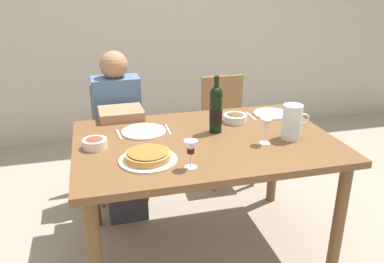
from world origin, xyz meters
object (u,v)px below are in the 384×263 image
dinner_plate_right_setting (144,131)px  chair_right (225,122)px  dining_table (205,153)px  wine_glass_right_diner (191,149)px  diner_left (120,129)px  salad_bowl (95,143)px  chair_left (118,133)px  baked_tart (148,156)px  dinner_plate_left_setting (271,114)px  wine_glass_left_diner (266,126)px  olive_bowl (235,118)px  wine_bottle (216,109)px  water_pitcher (292,124)px

dinner_plate_right_setting → chair_right: bearing=42.8°
dining_table → dinner_plate_right_setting: dinner_plate_right_setting is taller
wine_glass_right_diner → diner_left: bearing=105.4°
chair_right → salad_bowl: bearing=39.5°
diner_left → chair_left: bearing=-90.3°
dining_table → diner_left: 0.80m
salad_bowl → diner_left: 0.68m
baked_tart → dinner_plate_left_setting: baked_tart is taller
wine_glass_left_diner → dinner_plate_right_setting: bearing=152.1°
olive_bowl → dinner_plate_left_setting: (0.29, 0.08, -0.02)m
dinner_plate_right_setting → dining_table: bearing=-30.2°
wine_bottle → chair_left: (-0.55, 0.81, -0.41)m
wine_bottle → water_pitcher: wine_bottle is taller
olive_bowl → wine_bottle: bearing=-143.0°
diner_left → dinner_plate_left_setting: bearing=158.6°
dining_table → water_pitcher: water_pitcher is taller
diner_left → baked_tart: bearing=93.6°
baked_tart → dinner_plate_right_setting: bearing=85.3°
wine_bottle → chair_right: 0.98m
baked_tart → salad_bowl: bearing=137.7°
baked_tart → chair_left: 1.15m
wine_bottle → wine_glass_right_diner: 0.51m
water_pitcher → dinner_plate_right_setting: size_ratio=0.76×
dining_table → olive_bowl: bearing=40.1°
dining_table → baked_tart: size_ratio=4.97×
water_pitcher → olive_bowl: (-0.22, 0.34, -0.06)m
dinner_plate_left_setting → chair_right: size_ratio=0.28×
dining_table → salad_bowl: bearing=177.3°
dinner_plate_left_setting → chair_left: 1.21m
water_pitcher → diner_left: 1.24m
baked_tart → dinner_plate_left_setting: bearing=28.9°
water_pitcher → chair_left: 1.43m
wine_glass_left_diner → wine_glass_right_diner: (-0.48, -0.19, -0.00)m
salad_bowl → chair_left: (0.17, 0.87, -0.29)m
olive_bowl → diner_left: 0.86m
dinner_plate_left_setting → baked_tart: bearing=-151.1°
dining_table → olive_bowl: (0.27, 0.23, 0.12)m
salad_bowl → wine_glass_left_diner: bearing=-10.7°
water_pitcher → chair_right: (-0.04, 1.03, -0.35)m
wine_bottle → water_pitcher: 0.45m
wine_bottle → dinner_plate_left_setting: wine_bottle is taller
salad_bowl → chair_left: chair_left is taller
wine_bottle → wine_glass_left_diner: (0.22, -0.24, -0.04)m
wine_glass_left_diner → dinner_plate_right_setting: (-0.64, 0.34, -0.10)m
diner_left → chair_right: size_ratio=1.33×
dinner_plate_left_setting → diner_left: diner_left is taller
wine_bottle → dinner_plate_right_setting: size_ratio=1.29×
diner_left → chair_right: (0.90, 0.25, -0.12)m
olive_bowl → chair_right: 0.77m
water_pitcher → dinner_plate_left_setting: (0.07, 0.42, -0.08)m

